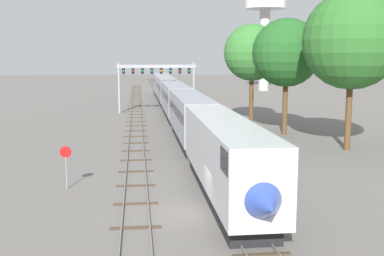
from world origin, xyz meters
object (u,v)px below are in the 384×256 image
(water_tower, at_px, (265,6))
(stop_sign, at_px, (66,161))
(trackside_tree_left, at_px, (286,53))
(trackside_tree_right, at_px, (252,53))
(passenger_train, at_px, (175,100))
(trackside_tree_mid, at_px, (352,40))
(signal_gantry, at_px, (157,75))

(water_tower, xyz_separation_m, stop_sign, (-36.90, -88.11, -19.24))
(trackside_tree_left, relative_size, trackside_tree_right, 1.00)
(passenger_train, height_order, trackside_tree_mid, trackside_tree_mid)
(trackside_tree_left, bearing_deg, stop_sign, -136.57)
(trackside_tree_left, relative_size, trackside_tree_mid, 0.88)
(trackside_tree_left, height_order, trackside_tree_mid, trackside_tree_mid)
(signal_gantry, distance_m, trackside_tree_right, 18.04)
(passenger_train, height_order, signal_gantry, signal_gantry)
(signal_gantry, relative_size, stop_sign, 4.20)
(trackside_tree_left, bearing_deg, water_tower, 76.85)
(passenger_train, bearing_deg, water_tower, 62.79)
(passenger_train, distance_m, water_tower, 61.66)
(signal_gantry, height_order, stop_sign, signal_gantry)
(trackside_tree_mid, distance_m, trackside_tree_right, 19.28)
(passenger_train, bearing_deg, stop_sign, -105.60)
(trackside_tree_left, bearing_deg, trackside_tree_mid, -71.12)
(trackside_tree_mid, relative_size, trackside_tree_right, 1.14)
(trackside_tree_mid, height_order, trackside_tree_right, trackside_tree_mid)
(signal_gantry, distance_m, stop_sign, 43.52)
(stop_sign, distance_m, trackside_tree_left, 29.71)
(signal_gantry, relative_size, trackside_tree_mid, 0.83)
(signal_gantry, bearing_deg, trackside_tree_right, -48.78)
(stop_sign, bearing_deg, trackside_tree_left, 43.43)
(trackside_tree_left, distance_m, trackside_tree_mid, 9.78)
(signal_gantry, height_order, trackside_tree_right, trackside_tree_right)
(signal_gantry, height_order, trackside_tree_left, trackside_tree_left)
(trackside_tree_right, bearing_deg, water_tower, 73.46)
(passenger_train, relative_size, stop_sign, 33.40)
(signal_gantry, xyz_separation_m, trackside_tree_mid, (16.34, -32.02, 4.34))
(trackside_tree_mid, bearing_deg, water_tower, 80.61)
(signal_gantry, xyz_separation_m, trackside_tree_left, (13.19, -22.83, 3.27))
(passenger_train, height_order, water_tower, water_tower)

